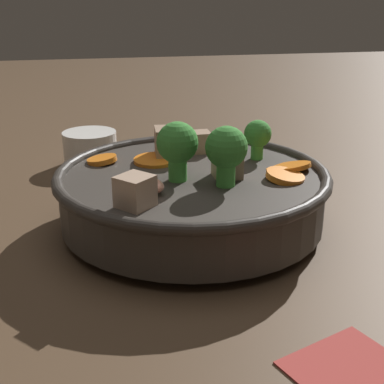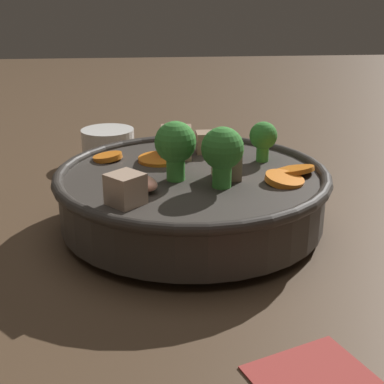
% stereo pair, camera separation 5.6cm
% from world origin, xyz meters
% --- Properties ---
extents(ground_plane, '(3.00, 3.00, 0.00)m').
position_xyz_m(ground_plane, '(0.00, 0.00, 0.00)').
color(ground_plane, '#4C3826').
extents(stirfry_bowl, '(0.28, 0.28, 0.12)m').
position_xyz_m(stirfry_bowl, '(-0.00, -0.00, 0.04)').
color(stirfry_bowl, '#38332D').
rests_on(stirfry_bowl, ground_plane).
extents(tea_cup, '(0.08, 0.08, 0.05)m').
position_xyz_m(tea_cup, '(0.24, 0.10, 0.02)').
color(tea_cup, white).
rests_on(tea_cup, ground_plane).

